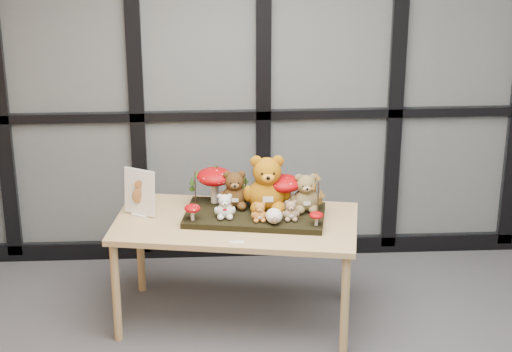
{
  "coord_description": "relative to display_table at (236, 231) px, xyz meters",
  "views": [
    {
      "loc": [
        -0.82,
        -3.5,
        2.97
      ],
      "look_at": [
        -0.55,
        1.52,
        0.98
      ],
      "focal_mm": 65.0,
      "sensor_mm": 36.0,
      "label": 1
    }
  ],
  "objects": [
    {
      "name": "room_shell",
      "position": [
        0.67,
        -1.56,
        1.07
      ],
      "size": [
        5.0,
        5.0,
        5.0
      ],
      "color": "#AFACA5",
      "rests_on": "floor"
    },
    {
      "name": "mushroom_front_left",
      "position": [
        -0.26,
        -0.05,
        0.16
      ],
      "size": [
        0.1,
        0.1,
        0.11
      ],
      "primitive_type": null,
      "color": "#920407",
      "rests_on": "diorama_tray"
    },
    {
      "name": "bear_pooh_yellow",
      "position": [
        0.19,
        0.09,
        0.29
      ],
      "size": [
        0.33,
        0.31,
        0.38
      ],
      "primitive_type": null,
      "rotation": [
        0.0,
        0.0,
        -0.17
      ],
      "color": "#A3620A",
      "rests_on": "diorama_tray"
    },
    {
      "name": "diorama_tray",
      "position": [
        0.12,
        0.04,
        0.09
      ],
      "size": [
        0.89,
        0.55,
        0.04
      ],
      "primitive_type": "cube",
      "rotation": [
        0.0,
        0.0,
        -0.17
      ],
      "color": "black",
      "rests_on": "display_table"
    },
    {
      "name": "glass_partition",
      "position": [
        0.67,
        0.91,
        0.81
      ],
      "size": [
        4.9,
        0.06,
        2.78
      ],
      "color": "#2D383F",
      "rests_on": "floor"
    },
    {
      "name": "label_card",
      "position": [
        -0.0,
        -0.29,
        0.07
      ],
      "size": [
        0.08,
        0.03,
        0.0
      ],
      "primitive_type": "cube",
      "color": "white",
      "rests_on": "display_table"
    },
    {
      "name": "bear_beige_small",
      "position": [
        0.32,
        -0.08,
        0.17
      ],
      "size": [
        0.12,
        0.11,
        0.14
      ],
      "primitive_type": null,
      "rotation": [
        0.0,
        0.0,
        -0.17
      ],
      "color": "#997858",
      "rests_on": "diorama_tray"
    },
    {
      "name": "sprig_dry_far_right",
      "position": [
        0.47,
        0.07,
        0.22
      ],
      "size": [
        0.05,
        0.05,
        0.24
      ],
      "primitive_type": null,
      "color": "brown",
      "rests_on": "diorama_tray"
    },
    {
      "name": "bear_white_bow",
      "position": [
        -0.06,
        -0.02,
        0.19
      ],
      "size": [
        0.14,
        0.13,
        0.17
      ],
      "primitive_type": null,
      "rotation": [
        0.0,
        0.0,
        -0.17
      ],
      "color": "white",
      "rests_on": "diorama_tray"
    },
    {
      "name": "sprig_green_centre",
      "position": [
        0.07,
        0.21,
        0.18
      ],
      "size": [
        0.05,
        0.05,
        0.16
      ],
      "primitive_type": null,
      "color": "black",
      "rests_on": "diorama_tray"
    },
    {
      "name": "mushroom_front_right",
      "position": [
        0.47,
        -0.16,
        0.15
      ],
      "size": [
        0.08,
        0.08,
        0.09
      ],
      "primitive_type": null,
      "color": "#920407",
      "rests_on": "diorama_tray"
    },
    {
      "name": "sprig_dry_mid_right",
      "position": [
        0.49,
        -0.05,
        0.22
      ],
      "size": [
        0.05,
        0.05,
        0.22
      ],
      "primitive_type": null,
      "color": "brown",
      "rests_on": "diorama_tray"
    },
    {
      "name": "sprig_green_mid_left",
      "position": [
        -0.1,
        0.23,
        0.22
      ],
      "size": [
        0.05,
        0.05,
        0.23
      ],
      "primitive_type": null,
      "color": "black",
      "rests_on": "diorama_tray"
    },
    {
      "name": "sprig_green_far_left",
      "position": [
        -0.24,
        0.21,
        0.21
      ],
      "size": [
        0.05,
        0.05,
        0.21
      ],
      "primitive_type": null,
      "color": "black",
      "rests_on": "diorama_tray"
    },
    {
      "name": "mushroom_back_left",
      "position": [
        -0.12,
        0.21,
        0.22
      ],
      "size": [
        0.22,
        0.22,
        0.24
      ],
      "primitive_type": null,
      "color": "#920407",
      "rests_on": "diorama_tray"
    },
    {
      "name": "mushroom_back_right",
      "position": [
        0.3,
        0.1,
        0.22
      ],
      "size": [
        0.21,
        0.21,
        0.23
      ],
      "primitive_type": null,
      "color": "#920407",
      "rests_on": "diorama_tray"
    },
    {
      "name": "plush_cream_hedgehog",
      "position": [
        0.22,
        -0.12,
        0.15
      ],
      "size": [
        0.09,
        0.08,
        0.1
      ],
      "primitive_type": null,
      "rotation": [
        0.0,
        0.0,
        -0.17
      ],
      "color": "white",
      "rests_on": "diorama_tray"
    },
    {
      "name": "bear_tan_back",
      "position": [
        0.43,
        0.06,
        0.23
      ],
      "size": [
        0.22,
        0.21,
        0.26
      ],
      "primitive_type": null,
      "rotation": [
        0.0,
        0.0,
        -0.17
      ],
      "color": "olive",
      "rests_on": "diorama_tray"
    },
    {
      "name": "bear_brown_medium",
      "position": [
        -0.0,
        0.13,
        0.23
      ],
      "size": [
        0.22,
        0.21,
        0.26
      ],
      "primitive_type": null,
      "rotation": [
        0.0,
        0.0,
        -0.17
      ],
      "color": "#472B11",
      "rests_on": "diorama_tray"
    },
    {
      "name": "sign_holder",
      "position": [
        -0.57,
        0.11,
        0.21
      ],
      "size": [
        0.2,
        0.12,
        0.3
      ],
      "rotation": [
        0.0,
        0.0,
        -0.5
      ],
      "color": "silver",
      "rests_on": "display_table"
    },
    {
      "name": "display_table",
      "position": [
        0.0,
        0.0,
        0.0
      ],
      "size": [
        1.55,
        0.96,
        0.68
      ],
      "rotation": [
        0.0,
        0.0,
        -0.17
      ],
      "color": "tan",
      "rests_on": "floor"
    },
    {
      "name": "bear_small_yellow",
      "position": [
        0.14,
        -0.08,
        0.17
      ],
      "size": [
        0.11,
        0.11,
        0.13
      ],
      "primitive_type": null,
      "rotation": [
        0.0,
        0.0,
        -0.17
      ],
      "color": "#C37829",
      "rests_on": "diorama_tray"
    }
  ]
}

